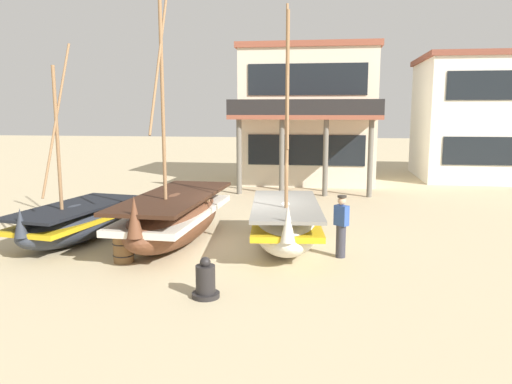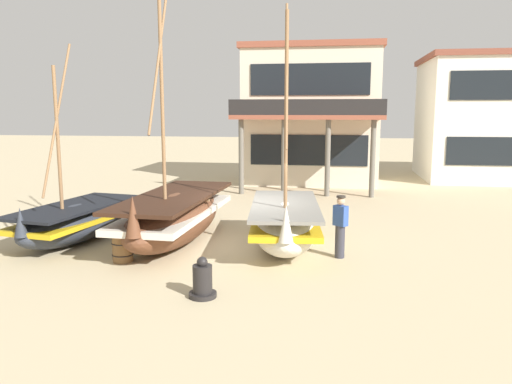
{
  "view_description": "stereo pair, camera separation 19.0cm",
  "coord_description": "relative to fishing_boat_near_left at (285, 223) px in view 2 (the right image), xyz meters",
  "views": [
    {
      "loc": [
        2.19,
        -14.18,
        3.89
      ],
      "look_at": [
        0.0,
        1.0,
        1.4
      ],
      "focal_mm": 35.14,
      "sensor_mm": 36.0,
      "label": 1
    },
    {
      "loc": [
        2.38,
        -14.16,
        3.89
      ],
      "look_at": [
        0.0,
        1.0,
        1.4
      ],
      "focal_mm": 35.14,
      "sensor_mm": 36.0,
      "label": 2
    }
  ],
  "objects": [
    {
      "name": "fishing_boat_far_right",
      "position": [
        -6.29,
        -0.25,
        -0.1
      ],
      "size": [
        2.5,
        4.77,
        5.8
      ],
      "color": "#2D333D",
      "rests_on": "ground"
    },
    {
      "name": "harbor_building_main",
      "position": [
        0.04,
        14.08,
        2.94
      ],
      "size": [
        7.31,
        8.3,
        7.31
      ],
      "color": "beige",
      "rests_on": "ground"
    },
    {
      "name": "ground_plane",
      "position": [
        -1.03,
        0.23,
        -0.72
      ],
      "size": [
        120.0,
        120.0,
        0.0
      ],
      "primitive_type": "plane",
      "color": "tan"
    },
    {
      "name": "harbor_building_annex",
      "position": [
        10.64,
        16.7,
        2.78
      ],
      "size": [
        8.76,
        6.89,
        6.97
      ],
      "color": "silver",
      "rests_on": "ground"
    },
    {
      "name": "fishing_boat_centre_large",
      "position": [
        -3.29,
        0.05,
        0.09
      ],
      "size": [
        2.26,
        6.04,
        8.13
      ],
      "color": "brown",
      "rests_on": "ground"
    },
    {
      "name": "fisherman_by_hull",
      "position": [
        1.55,
        -0.75,
        0.11
      ],
      "size": [
        0.42,
        0.39,
        1.68
      ],
      "color": "#33333D",
      "rests_on": "ground"
    },
    {
      "name": "wooden_barrel",
      "position": [
        -4.05,
        -2.0,
        -0.37
      ],
      "size": [
        0.56,
        0.56,
        0.7
      ],
      "color": "brown",
      "rests_on": "ground"
    },
    {
      "name": "fishing_boat_near_left",
      "position": [
        0.0,
        0.0,
        0.0
      ],
      "size": [
        2.37,
        4.96,
        6.77
      ],
      "color": "silver",
      "rests_on": "ground"
    },
    {
      "name": "capstan_winch",
      "position": [
        -1.33,
        -4.12,
        -0.37
      ],
      "size": [
        0.59,
        0.59,
        0.88
      ],
      "color": "black",
      "rests_on": "ground"
    }
  ]
}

